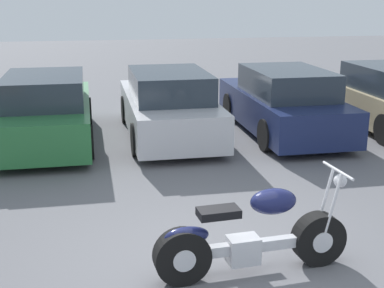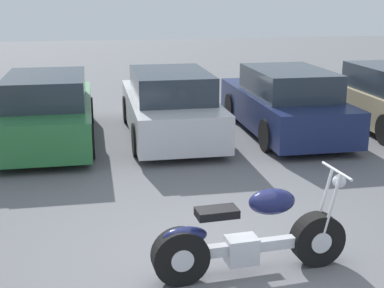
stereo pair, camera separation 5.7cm
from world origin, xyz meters
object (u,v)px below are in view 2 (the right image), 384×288
Objects in this scene: parked_car_navy at (284,103)px; parked_car_green at (48,111)px; parked_car_silver at (170,106)px; motorcycle at (249,238)px.

parked_car_green is at bearing 178.59° from parked_car_navy.
parked_car_silver is at bearing 0.98° from parked_car_green.
parked_car_navy is (5.00, -0.12, 0.00)m from parked_car_green.
motorcycle is 0.50× the size of parked_car_navy.
parked_car_silver is (2.50, 0.04, 0.00)m from parked_car_green.
parked_car_green is 1.00× the size of parked_car_silver.
parked_car_navy is at bearing -1.41° from parked_car_green.
parked_car_green is 1.00× the size of parked_car_navy.
parked_car_navy is at bearing -3.80° from parked_car_silver.
parked_car_silver is (-0.00, 5.93, 0.24)m from motorcycle.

